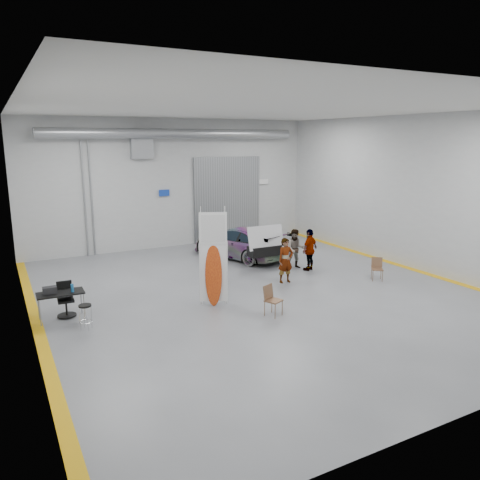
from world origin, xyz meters
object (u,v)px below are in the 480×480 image
person_c (310,250)px  folding_chair_far (377,273)px  sedan_car (240,242)px  person_a (286,260)px  shop_stool (86,317)px  work_table (58,293)px  person_b (296,249)px  office_chair (66,301)px  folding_chair_near (273,306)px  surfboard_display (217,266)px

person_c → folding_chair_far: person_c is taller
sedan_car → person_a: (-0.26, -4.00, 0.15)m
shop_stool → work_table: bearing=117.1°
folding_chair_far → work_table: bearing=-152.2°
person_b → folding_chair_far: person_b is taller
sedan_car → person_c: person_c is taller
person_b → work_table: 9.18m
person_a → office_chair: 7.47m
person_c → folding_chair_far: bearing=97.4°
person_a → person_c: person_c is taller
person_c → person_a: bearing=3.7°
person_a → folding_chair_far: size_ratio=1.98×
folding_chair_near → folding_chair_far: 5.33m
sedan_car → work_table: (-7.94, -3.98, 0.14)m
person_b → folding_chair_near: (-3.51, -3.97, -0.51)m
folding_chair_near → office_chair: 6.05m
person_a → sedan_car: bearing=88.5°
work_table → person_a: bearing=-0.2°
sedan_car → shop_stool: sedan_car is taller
sedan_car → shop_stool: bearing=16.1°
person_b → work_table: size_ratio=1.23×
person_c → office_chair: bearing=-19.9°
surfboard_display → shop_stool: surfboard_display is taller
sedan_car → surfboard_display: size_ratio=1.49×
folding_chair_far → office_chair: bearing=-153.5°
person_c → surfboard_display: size_ratio=0.54×
person_b → surfboard_display: bearing=-125.6°
person_c → folding_chair_near: person_c is taller
person_b → folding_chair_far: 3.29m
sedan_car → person_c: (1.45, -3.11, 0.16)m
surfboard_display → person_a: bearing=40.8°
person_b → office_chair: person_b is taller
surfboard_display → folding_chair_near: bearing=-32.8°
person_c → person_b: bearing=-82.2°
work_table → shop_stool: bearing=-62.9°
person_b → work_table: person_b is taller
person_c → office_chair: size_ratio=1.64×
sedan_car → person_a: bearing=68.0°
folding_chair_far → work_table: size_ratio=0.64×
sedan_car → work_table: sedan_car is taller
surfboard_display → office_chair: size_ratio=3.07×
person_a → folding_chair_far: person_a is taller
surfboard_display → office_chair: bearing=-171.4°
work_table → person_b: bearing=8.6°
person_c → office_chair: person_c is taller
sedan_car → person_b: person_b is taller
folding_chair_near → shop_stool: bearing=139.4°
folding_chair_far → work_table: work_table is taller
shop_stool → folding_chair_far: bearing=-1.8°
person_c → folding_chair_far: (1.37, -2.26, -0.57)m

